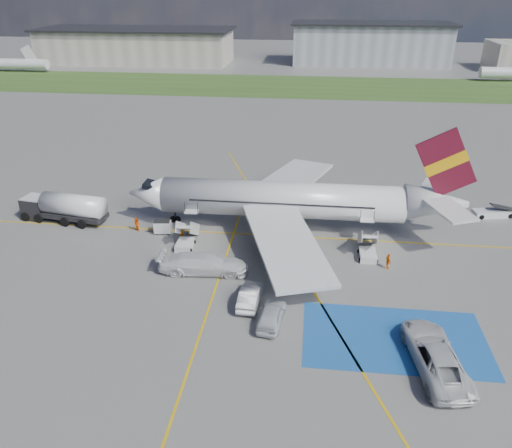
# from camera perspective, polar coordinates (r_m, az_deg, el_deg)

# --- Properties ---
(ground) EXTENTS (400.00, 400.00, 0.00)m
(ground) POSITION_cam_1_polar(r_m,az_deg,el_deg) (43.53, 1.58, -8.68)
(ground) COLOR #60605E
(ground) RESTS_ON ground
(grass_strip) EXTENTS (400.00, 30.00, 0.01)m
(grass_strip) POSITION_cam_1_polar(r_m,az_deg,el_deg) (132.94, 5.34, 15.40)
(grass_strip) COLOR #2D4C1E
(grass_strip) RESTS_ON ground
(taxiway_line_main) EXTENTS (120.00, 0.20, 0.01)m
(taxiway_line_main) POSITION_cam_1_polar(r_m,az_deg,el_deg) (53.77, 2.71, -1.36)
(taxiway_line_main) COLOR gold
(taxiway_line_main) RESTS_ON ground
(taxiway_line_cross) EXTENTS (0.20, 60.00, 0.01)m
(taxiway_line_cross) POSITION_cam_1_polar(r_m,az_deg,el_deg) (36.57, -8.08, -17.05)
(taxiway_line_cross) COLOR gold
(taxiway_line_cross) RESTS_ON ground
(taxiway_line_diag) EXTENTS (20.71, 56.45, 0.01)m
(taxiway_line_diag) POSITION_cam_1_polar(r_m,az_deg,el_deg) (53.77, 2.71, -1.36)
(taxiway_line_diag) COLOR gold
(taxiway_line_diag) RESTS_ON ground
(staging_box) EXTENTS (14.00, 8.00, 0.01)m
(staging_box) POSITION_cam_1_polar(r_m,az_deg,el_deg) (40.85, 15.52, -12.48)
(staging_box) COLOR #1A52A0
(staging_box) RESTS_ON ground
(terminal_west) EXTENTS (60.00, 22.00, 10.00)m
(terminal_west) POSITION_cam_1_polar(r_m,az_deg,el_deg) (176.49, -13.44, 19.17)
(terminal_west) COLOR gray
(terminal_west) RESTS_ON ground
(terminal_centre) EXTENTS (48.00, 18.00, 12.00)m
(terminal_centre) POSITION_cam_1_polar(r_m,az_deg,el_deg) (172.45, 12.91, 19.40)
(terminal_centre) COLOR gray
(terminal_centre) RESTS_ON ground
(airliner) EXTENTS (36.81, 32.95, 11.92)m
(airliner) POSITION_cam_1_polar(r_m,az_deg,el_deg) (54.05, 4.53, 2.72)
(airliner) COLOR silver
(airliner) RESTS_ON ground
(airstairs_fwd) EXTENTS (1.90, 5.20, 3.60)m
(airstairs_fwd) POSITION_cam_1_polar(r_m,az_deg,el_deg) (51.99, -8.04, -1.88)
(airstairs_fwd) COLOR silver
(airstairs_fwd) RESTS_ON ground
(airstairs_aft) EXTENTS (1.90, 5.20, 3.60)m
(airstairs_aft) POSITION_cam_1_polar(r_m,az_deg,el_deg) (50.87, 12.64, -2.96)
(airstairs_aft) COLOR silver
(airstairs_aft) RESTS_ON ground
(fuel_tanker) EXTENTS (10.14, 4.13, 3.37)m
(fuel_tanker) POSITION_cam_1_polar(r_m,az_deg,el_deg) (60.45, -21.02, 1.55)
(fuel_tanker) COLOR black
(fuel_tanker) RESTS_ON ground
(gpu_cart) EXTENTS (1.88, 1.32, 1.48)m
(gpu_cart) POSITION_cam_1_polar(r_m,az_deg,el_deg) (54.98, -10.62, -0.39)
(gpu_cart) COLOR silver
(gpu_cart) RESTS_ON ground
(belt_loader) EXTENTS (5.18, 2.65, 1.50)m
(belt_loader) POSITION_cam_1_polar(r_m,az_deg,el_deg) (64.24, 25.49, 1.11)
(belt_loader) COLOR silver
(belt_loader) RESTS_ON ground
(car_silver_a) EXTENTS (2.39, 4.83, 1.58)m
(car_silver_a) POSITION_cam_1_polar(r_m,az_deg,el_deg) (40.52, 1.79, -10.31)
(car_silver_a) COLOR silver
(car_silver_a) RESTS_ON ground
(car_silver_b) EXTENTS (1.85, 4.68, 1.52)m
(car_silver_b) POSITION_cam_1_polar(r_m,az_deg,el_deg) (42.73, -0.69, -8.18)
(car_silver_b) COLOR #B8BAC0
(car_silver_b) RESTS_ON ground
(van_white_a) EXTENTS (3.88, 6.94, 2.48)m
(van_white_a) POSITION_cam_1_polar(r_m,az_deg,el_deg) (38.51, 19.89, -13.60)
(van_white_a) COLOR silver
(van_white_a) RESTS_ON ground
(van_white_b) EXTENTS (6.40, 2.87, 2.46)m
(van_white_b) POSITION_cam_1_polar(r_m,az_deg,el_deg) (46.95, -6.07, -4.21)
(van_white_b) COLOR silver
(van_white_b) RESTS_ON ground
(crew_fwd) EXTENTS (0.71, 0.76, 1.74)m
(crew_fwd) POSITION_cam_1_polar(r_m,az_deg,el_deg) (53.13, -8.51, -0.96)
(crew_fwd) COLOR orange
(crew_fwd) RESTS_ON ground
(crew_nose) EXTENTS (1.00, 0.98, 1.62)m
(crew_nose) POSITION_cam_1_polar(r_m,az_deg,el_deg) (55.88, -13.50, -0.07)
(crew_nose) COLOR #FE5F0D
(crew_nose) RESTS_ON ground
(crew_aft) EXTENTS (0.64, 0.99, 1.56)m
(crew_aft) POSITION_cam_1_polar(r_m,az_deg,el_deg) (49.15, 14.87, -4.13)
(crew_aft) COLOR orange
(crew_aft) RESTS_ON ground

